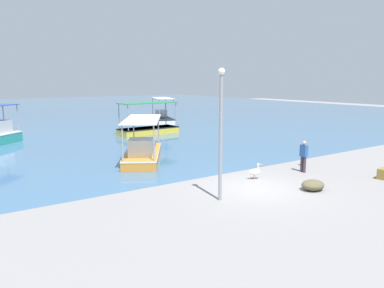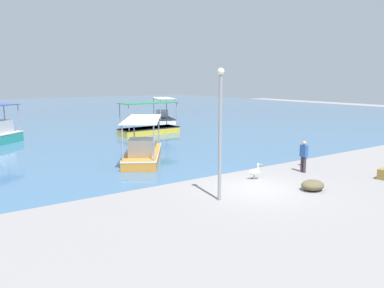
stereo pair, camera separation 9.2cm
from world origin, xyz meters
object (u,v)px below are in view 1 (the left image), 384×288
pelican (255,172)px  fisherman_standing (304,155)px  fishing_boat_near_right (163,118)px  fishing_boat_center (143,152)px  mooring_bollard (303,160)px  net_pile (313,185)px  lamp_post (221,127)px  fishing_boat_far_left (148,128)px

pelican → fisherman_standing: fisherman_standing is taller
fishing_boat_near_right → fisherman_standing: bearing=-102.5°
fishing_boat_center → pelican: (2.68, -6.87, -0.22)m
mooring_bollard → pelican: bearing=-172.1°
pelican → mooring_bollard: size_ratio=1.25×
pelican → fisherman_standing: 3.19m
fishing_boat_near_right → pelican: (-8.43, -23.64, -0.23)m
mooring_bollard → net_pile: (-3.56, -3.43, -0.11)m
lamp_post → mooring_bollard: bearing=15.4°
fishing_boat_near_right → fisherman_standing: 24.63m
lamp_post → fisherman_standing: lamp_post is taller
fishing_boat_far_left → net_pile: 19.74m
mooring_bollard → net_pile: 4.94m
fishing_boat_far_left → lamp_post: size_ratio=1.05×
mooring_bollard → net_pile: mooring_bollard is taller
fishing_boat_center → pelican: fishing_boat_center is taller
lamp_post → mooring_bollard: 8.57m
fishing_boat_near_right → pelican: fishing_boat_near_right is taller
pelican → lamp_post: 4.63m
mooring_bollard → net_pile: size_ratio=0.59×
fishing_boat_far_left → pelican: bearing=-100.1°
fishing_boat_center → net_pile: (3.50, -9.69, -0.36)m
fishing_boat_center → mooring_bollard: size_ratio=9.69×
fishing_boat_near_right → net_pile: size_ratio=4.70×
fishing_boat_near_right → net_pile: (-7.61, -26.46, -0.37)m
pelican → fisherman_standing: bearing=-7.4°
pelican → mooring_bollard: pelican is taller
fishing_boat_near_right → lamp_post: bearing=-115.3°
net_pile → pelican: bearing=106.3°
fishing_boat_near_right → fishing_boat_center: bearing=-123.5°
fishing_boat_center → fisherman_standing: bearing=-51.5°
fishing_boat_far_left → mooring_bollard: (1.39, -16.19, -0.17)m
fisherman_standing → fishing_boat_near_right: bearing=77.5°
fishing_boat_near_right → fishing_boat_far_left: bearing=-128.5°
net_pile → fishing_boat_center: bearing=109.8°
mooring_bollard → fisherman_standing: fisherman_standing is taller
fishing_boat_center → lamp_post: 8.81m
fishing_boat_near_right → fishing_boat_far_left: 8.74m
fishing_boat_center → net_pile: fishing_boat_center is taller
pelican → fisherman_standing: (3.12, -0.40, 0.53)m
fishing_boat_near_right → fishing_boat_far_left: fishing_boat_near_right is taller
fishing_boat_center → fishing_boat_far_left: bearing=60.3°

